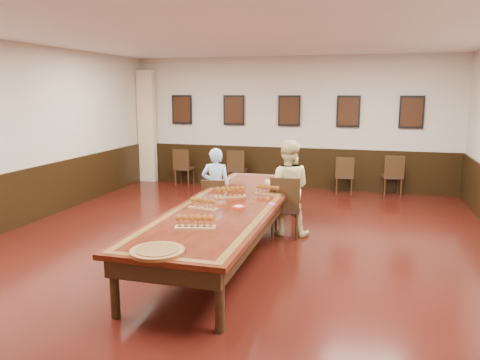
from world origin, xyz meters
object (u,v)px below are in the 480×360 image
(chair_woman, at_px, (286,206))
(person_man, at_px, (216,187))
(spare_chair_b, at_px, (238,168))
(conference_table, at_px, (231,212))
(spare_chair_c, at_px, (345,175))
(spare_chair_a, at_px, (184,167))
(person_woman, at_px, (287,188))
(spare_chair_d, at_px, (392,175))
(chair_man, at_px, (215,203))
(carved_platter, at_px, (157,251))

(chair_woman, relative_size, person_man, 0.73)
(spare_chair_b, bearing_deg, conference_table, 102.12)
(spare_chair_c, relative_size, conference_table, 0.18)
(spare_chair_a, height_order, person_woman, person_woman)
(spare_chair_a, bearing_deg, person_woman, 133.98)
(spare_chair_a, relative_size, spare_chair_d, 0.99)
(conference_table, bearing_deg, person_woman, 59.37)
(chair_man, height_order, spare_chair_c, spare_chair_c)
(chair_woman, distance_m, conference_table, 1.19)
(chair_woman, xyz_separation_m, spare_chair_a, (-3.27, 3.59, -0.04))
(spare_chair_a, xyz_separation_m, person_man, (1.96, -3.32, 0.23))
(spare_chair_b, bearing_deg, person_woman, 114.92)
(spare_chair_c, height_order, person_man, person_man)
(spare_chair_c, xyz_separation_m, conference_table, (-1.39, -4.61, 0.17))
(chair_man, bearing_deg, person_woman, 168.22)
(spare_chair_b, height_order, carved_platter, spare_chair_b)
(spare_chair_d, bearing_deg, conference_table, 55.42)
(chair_man, height_order, person_woman, person_woman)
(spare_chair_b, xyz_separation_m, conference_table, (1.24, -4.71, 0.14))
(chair_man, xyz_separation_m, conference_table, (0.64, -1.17, 0.17))
(spare_chair_d, bearing_deg, chair_man, 41.84)
(chair_woman, distance_m, spare_chair_d, 4.16)
(chair_man, relative_size, chair_woman, 0.86)
(spare_chair_a, bearing_deg, carved_platter, 111.07)
(spare_chair_a, distance_m, person_woman, 4.79)
(chair_man, height_order, spare_chair_d, spare_chair_d)
(spare_chair_d, height_order, carved_platter, spare_chair_d)
(spare_chair_c, distance_m, conference_table, 4.82)
(person_man, bearing_deg, chair_woman, 159.69)
(chair_woman, height_order, conference_table, chair_woman)
(spare_chair_b, distance_m, spare_chair_c, 2.64)
(chair_man, height_order, person_man, person_man)
(spare_chair_c, xyz_separation_m, carved_platter, (-1.49, -6.90, 0.33))
(spare_chair_c, bearing_deg, conference_table, 71.63)
(spare_chair_c, height_order, spare_chair_d, spare_chair_d)
(spare_chair_d, distance_m, conference_table, 5.34)
(chair_man, distance_m, chair_woman, 1.31)
(person_man, xyz_separation_m, person_woman, (1.30, -0.17, 0.09))
(chair_man, xyz_separation_m, carved_platter, (0.55, -3.46, 0.33))
(person_man, relative_size, person_woman, 0.88)
(person_woman, bearing_deg, spare_chair_b, -65.47)
(spare_chair_a, bearing_deg, chair_man, 120.97)
(spare_chair_d, xyz_separation_m, conference_table, (-2.46, -4.74, 0.14))
(chair_woman, height_order, person_man, person_man)
(chair_woman, bearing_deg, spare_chair_c, -104.58)
(chair_man, bearing_deg, spare_chair_a, -68.19)
(carved_platter, bearing_deg, person_man, 99.02)
(spare_chair_a, bearing_deg, chair_woman, 133.17)
(chair_woman, xyz_separation_m, spare_chair_d, (1.80, 3.75, -0.04))
(spare_chair_d, bearing_deg, spare_chair_c, -0.58)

